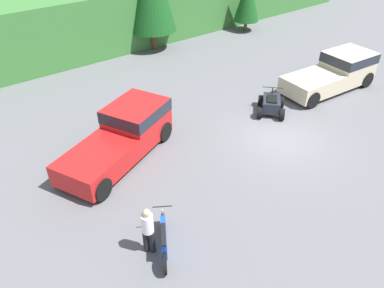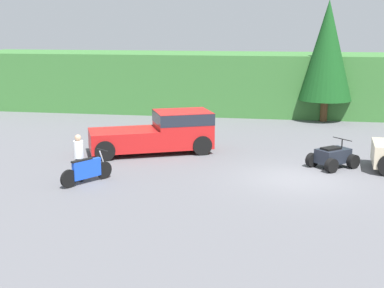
% 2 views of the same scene
% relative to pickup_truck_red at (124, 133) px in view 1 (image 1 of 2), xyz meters
% --- Properties ---
extents(ground_plane, '(80.00, 80.00, 0.00)m').
position_rel_pickup_truck_red_xyz_m(ground_plane, '(5.95, -3.34, -0.98)').
color(ground_plane, '#5B5B60').
extents(hillside_backdrop, '(44.00, 6.00, 3.84)m').
position_rel_pickup_truck_red_xyz_m(hillside_backdrop, '(5.95, 12.66, 0.94)').
color(hillside_backdrop, '#387033').
rests_on(hillside_backdrop, ground_plane).
extents(pickup_truck_red, '(5.77, 4.07, 1.85)m').
position_rel_pickup_truck_red_xyz_m(pickup_truck_red, '(0.00, 0.00, 0.00)').
color(pickup_truck_red, red).
rests_on(pickup_truck_red, ground_plane).
extents(pickup_truck_second, '(5.64, 2.57, 1.85)m').
position_rel_pickup_truck_red_xyz_m(pickup_truck_second, '(12.18, -1.68, 0.00)').
color(pickup_truck_second, beige).
rests_on(pickup_truck_second, ground_plane).
extents(dirt_bike, '(1.30, 1.94, 1.13)m').
position_rel_pickup_truck_red_xyz_m(dirt_bike, '(-1.63, -5.23, -0.51)').
color(dirt_bike, black).
rests_on(dirt_bike, ground_plane).
extents(quad_atv, '(2.19, 2.15, 1.14)m').
position_rel_pickup_truck_red_xyz_m(quad_atv, '(7.36, -1.44, -0.54)').
color(quad_atv, black).
rests_on(quad_atv, ground_plane).
extents(rider_person, '(0.51, 0.51, 1.75)m').
position_rel_pickup_truck_red_xyz_m(rider_person, '(-2.02, -4.99, -0.03)').
color(rider_person, black).
rests_on(rider_person, ground_plane).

